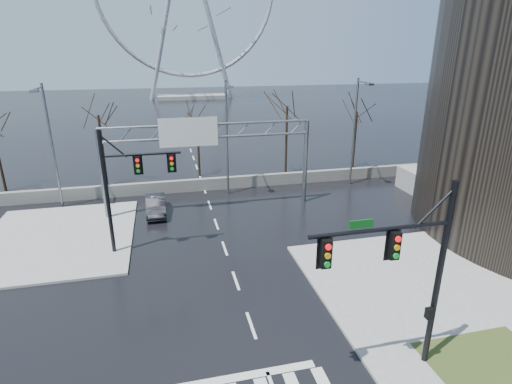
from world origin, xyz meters
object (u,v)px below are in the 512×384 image
object	(u,v)px
signal_mast_near	(410,264)
signal_mast_far	(125,181)
car	(156,205)
sign_gantry	(204,148)

from	to	relation	value
signal_mast_near	signal_mast_far	size ratio (longest dim) A/B	1.00
signal_mast_far	car	xyz separation A→B (m)	(1.50, 6.20, -4.12)
sign_gantry	signal_mast_near	bearing A→B (deg)	-73.81
signal_mast_far	sign_gantry	bearing A→B (deg)	47.53
signal_mast_near	signal_mast_far	xyz separation A→B (m)	(-11.01, 13.00, -0.04)
signal_mast_near	sign_gantry	size ratio (longest dim) A/B	0.49
signal_mast_near	signal_mast_far	world-z (taller)	same
sign_gantry	car	world-z (taller)	sign_gantry
signal_mast_far	sign_gantry	world-z (taller)	signal_mast_far
car	signal_mast_far	bearing A→B (deg)	-104.41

